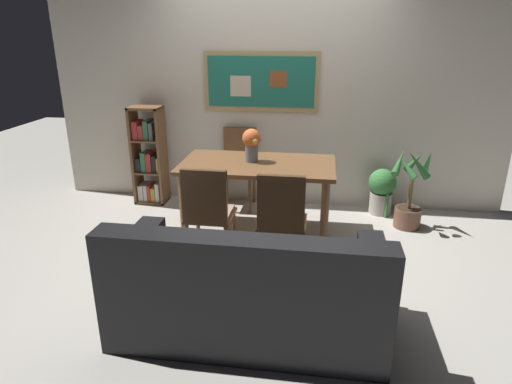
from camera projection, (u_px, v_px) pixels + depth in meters
The scene contains 11 objects.
ground_plane at pixel (258, 251), 4.18m from camera, with size 12.00×12.00×0.00m, color #B7B2A8.
wall_back_with_painting at pixel (275, 92), 5.00m from camera, with size 5.20×0.14×2.60m.
dining_table at pixel (258, 173), 4.35m from camera, with size 1.50×0.84×0.74m.
dining_chair_far_left at pixel (239, 161), 5.13m from camera, with size 0.40×0.41×0.91m.
dining_chair_near_left at pixel (208, 208), 3.76m from camera, with size 0.40×0.41×0.91m.
dining_chair_near_right at pixel (282, 215), 3.62m from camera, with size 0.40×0.41×0.91m.
leather_couch at pixel (248, 293), 2.95m from camera, with size 1.80×0.84×0.84m.
bookshelf at pixel (149, 159), 5.21m from camera, with size 0.36×0.28×1.15m.
potted_ivy at pixel (382, 190), 4.95m from camera, with size 0.31×0.31×0.53m.
potted_palm at pixel (410, 198), 4.57m from camera, with size 0.40×0.41×0.88m.
flower_vase at pixel (252, 143), 4.30m from camera, with size 0.19×0.18×0.33m.
Camera 1 is at (0.53, -3.70, 1.96)m, focal length 30.99 mm.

